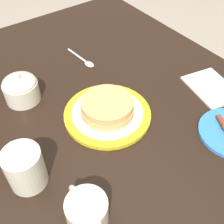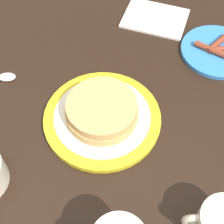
% 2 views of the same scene
% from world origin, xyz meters
% --- Properties ---
extents(ground_plane, '(8.00, 8.00, 0.00)m').
position_xyz_m(ground_plane, '(0.00, 0.00, 0.00)').
color(ground_plane, gray).
extents(dining_table, '(1.19, 0.94, 0.72)m').
position_xyz_m(dining_table, '(0.00, 0.00, 0.60)').
color(dining_table, black).
rests_on(dining_table, ground_plane).
extents(pancake_plate, '(0.24, 0.24, 0.05)m').
position_xyz_m(pancake_plate, '(-0.03, -0.00, 0.74)').
color(pancake_plate, gold).
rests_on(pancake_plate, dining_table).
extents(coffee_mug, '(0.12, 0.08, 0.10)m').
position_xyz_m(coffee_mug, '(-0.09, 0.25, 0.77)').
color(coffee_mug, beige).
rests_on(coffee_mug, dining_table).
extents(creamer_pitcher, '(0.12, 0.08, 0.09)m').
position_xyz_m(creamer_pitcher, '(-0.25, 0.20, 0.76)').
color(creamer_pitcher, beige).
rests_on(creamer_pitcher, dining_table).
extents(sugar_bowl, '(0.10, 0.10, 0.09)m').
position_xyz_m(sugar_bowl, '(0.16, 0.16, 0.76)').
color(sugar_bowl, beige).
rests_on(sugar_bowl, dining_table).
extents(napkin, '(0.18, 0.15, 0.01)m').
position_xyz_m(napkin, '(-0.12, -0.32, 0.72)').
color(napkin, silver).
rests_on(napkin, dining_table).
extents(spoon, '(0.14, 0.03, 0.01)m').
position_xyz_m(spoon, '(0.22, -0.08, 0.72)').
color(spoon, silver).
rests_on(spoon, dining_table).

